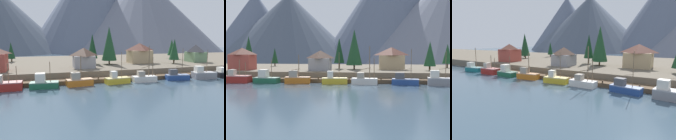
{
  "view_description": "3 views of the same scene",
  "coord_description": "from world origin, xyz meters",
  "views": [
    {
      "loc": [
        -16.2,
        -52.46,
        11.22
      ],
      "look_at": [
        0.36,
        2.62,
        2.84
      ],
      "focal_mm": 34.7,
      "sensor_mm": 36.0,
      "label": 1
    },
    {
      "loc": [
        9.61,
        -67.68,
        7.55
      ],
      "look_at": [
        0.97,
        1.52,
        3.28
      ],
      "focal_mm": 43.13,
      "sensor_mm": 36.0,
      "label": 2
    },
    {
      "loc": [
        26.7,
        -40.16,
        10.64
      ],
      "look_at": [
        0.29,
        2.42,
        2.77
      ],
      "focal_mm": 30.25,
      "sensor_mm": 36.0,
      "label": 3
    }
  ],
  "objects": [
    {
      "name": "fishing_boat_green",
      "position": [
        -17.27,
        -1.77,
        1.18
      ],
      "size": [
        6.45,
        3.28,
        6.04
      ],
      "rotation": [
        0.0,
        0.0,
        -0.07
      ],
      "color": "#1E5B3D",
      "rests_on": "ground_plane"
    },
    {
      "name": "fishing_boat_grey",
      "position": [
        25.83,
        -2.09,
        1.21
      ],
      "size": [
        6.62,
        3.91,
        8.19
      ],
      "rotation": [
        0.0,
        0.0,
        -0.14
      ],
      "color": "gray",
      "rests_on": "ground_plane"
    },
    {
      "name": "conifer_mid_right",
      "position": [
        4.1,
        18.39,
        9.53
      ],
      "size": [
        5.14,
        5.14,
        12.73
      ],
      "color": "#4C3823",
      "rests_on": "shoreline_bank"
    },
    {
      "name": "house_tan",
      "position": [
        15.93,
        19.78,
        6.13
      ],
      "size": [
        8.08,
        6.98,
        7.1
      ],
      "color": "tan",
      "rests_on": "shoreline_bank"
    },
    {
      "name": "mountain_central_peak",
      "position": [
        -58.04,
        148.36,
        28.28
      ],
      "size": [
        119.96,
        119.96,
        56.56
      ],
      "primitive_type": "cone",
      "color": "#475160",
      "rests_on": "ground_plane"
    },
    {
      "name": "fishing_boat_white",
      "position": [
        7.82,
        -1.56,
        1.03
      ],
      "size": [
        6.38,
        2.87,
        9.33
      ],
      "rotation": [
        0.0,
        0.0,
        -0.05
      ],
      "color": "silver",
      "rests_on": "ground_plane"
    },
    {
      "name": "fishing_boat_teal",
      "position": [
        -33.89,
        -1.77,
        1.08
      ],
      "size": [
        6.48,
        3.22,
        8.18
      ],
      "rotation": [
        0.0,
        0.0,
        0.1
      ],
      "color": "#196B70",
      "rests_on": "ground_plane"
    },
    {
      "name": "ground_plane",
      "position": [
        0.0,
        20.0,
        -0.5
      ],
      "size": [
        400.0,
        400.0,
        1.0
      ],
      "primitive_type": "cube",
      "color": "#384C5B"
    },
    {
      "name": "house_red",
      "position": [
        -30.06,
        11.18,
        5.98
      ],
      "size": [
        7.03,
        6.05,
        6.82
      ],
      "color": "#9E4238",
      "rests_on": "shoreline_bank"
    },
    {
      "name": "fishing_boat_red",
      "position": [
        -24.98,
        -1.74,
        1.14
      ],
      "size": [
        6.17,
        3.17,
        5.97
      ],
      "rotation": [
        0.0,
        0.0,
        0.02
      ],
      "color": "maroon",
      "rests_on": "ground_plane"
    },
    {
      "name": "mountain_west_peak",
      "position": [
        -88.14,
        151.37,
        29.54
      ],
      "size": [
        82.94,
        82.94,
        59.08
      ],
      "primitive_type": "cone",
      "color": "slate",
      "rests_on": "ground_plane"
    },
    {
      "name": "shoreline_bank",
      "position": [
        0.0,
        32.0,
        1.25
      ],
      "size": [
        400.0,
        56.0,
        2.5
      ],
      "primitive_type": "cube",
      "color": "#665B4C",
      "rests_on": "ground_plane"
    },
    {
      "name": "fishing_boat_orange",
      "position": [
        -9.18,
        -1.65,
        1.19
      ],
      "size": [
        6.48,
        3.01,
        7.31
      ],
      "rotation": [
        0.0,
        0.0,
        0.12
      ],
      "color": "#CC6B1E",
      "rests_on": "ground_plane"
    },
    {
      "name": "conifer_back_right",
      "position": [
        -40.24,
        29.78,
        6.96
      ],
      "size": [
        2.17,
        2.17,
        7.52
      ],
      "color": "#4C3823",
      "rests_on": "shoreline_bank"
    },
    {
      "name": "conifer_near_right",
      "position": [
        -29.16,
        36.85,
        6.73
      ],
      "size": [
        2.71,
        2.71,
        7.34
      ],
      "color": "#4C3823",
      "rests_on": "shoreline_bank"
    },
    {
      "name": "fishing_boat_blue",
      "position": [
        17.49,
        -1.72,
        1.04
      ],
      "size": [
        6.54,
        3.26,
        8.62
      ],
      "rotation": [
        0.0,
        0.0,
        -0.17
      ],
      "color": "navy",
      "rests_on": "ground_plane"
    },
    {
      "name": "dock",
      "position": [
        0.0,
        1.99,
        0.5
      ],
      "size": [
        80.0,
        4.0,
        1.6
      ],
      "color": "brown",
      "rests_on": "ground_plane"
    },
    {
      "name": "fishing_boat_yellow",
      "position": [
        0.37,
        -1.71,
        1.02
      ],
      "size": [
        6.51,
        3.12,
        7.89
      ],
      "rotation": [
        0.0,
        0.0,
        0.14
      ],
      "color": "gold",
      "rests_on": "ground_plane"
    },
    {
      "name": "conifer_back_left",
      "position": [
        -1.1,
        21.28,
        8.59
      ],
      "size": [
        3.45,
        3.45,
        10.3
      ],
      "color": "#4C3823",
      "rests_on": "shoreline_bank"
    },
    {
      "name": "conifer_near_left",
      "position": [
        -34.03,
        23.97,
        8.75
      ],
      "size": [
        4.34,
        4.34,
        11.27
      ],
      "color": "#4C3823",
      "rests_on": "shoreline_bank"
    },
    {
      "name": "house_grey",
      "position": [
        -5.7,
        12.0,
        5.57
      ],
      "size": [
        6.35,
        6.57,
        6.0
      ],
      "color": "gray",
      "rests_on": "shoreline_bank"
    }
  ]
}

